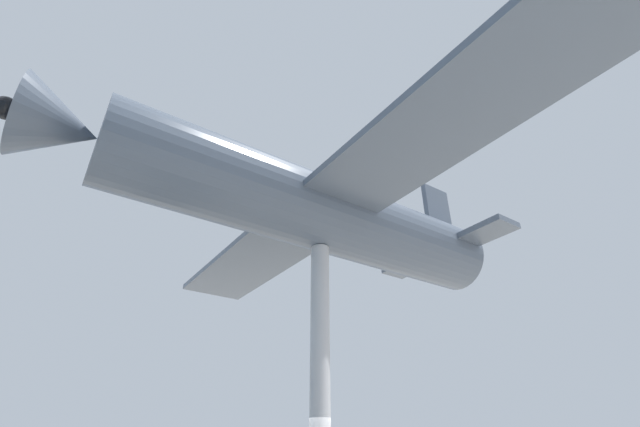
# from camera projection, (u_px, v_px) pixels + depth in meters

# --- Properties ---
(support_pylon_central) EXTENTS (0.45, 0.45, 6.43)m
(support_pylon_central) POSITION_uv_depth(u_px,v_px,m) (320.00, 382.00, 9.31)
(support_pylon_central) COLOR #B7B7BC
(support_pylon_central) RESTS_ON ground_plane
(suspended_airplane) EXTENTS (15.36, 12.81, 3.52)m
(suspended_airplane) POSITION_uv_depth(u_px,v_px,m) (309.00, 209.00, 11.23)
(suspended_airplane) COLOR #4C5666
(suspended_airplane) RESTS_ON support_pylon_central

